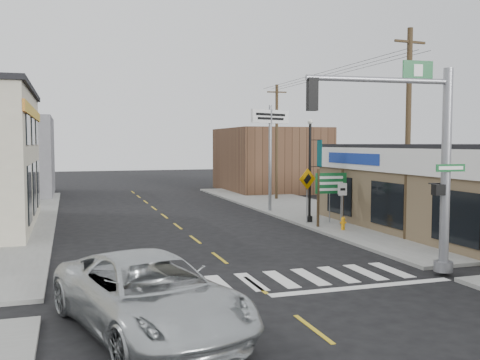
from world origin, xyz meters
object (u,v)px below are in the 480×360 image
object	(u,v)px
suv	(149,294)
fire_hydrant	(343,223)
utility_pole_far	(277,141)
dance_center_sign	(270,131)
bare_tree	(423,152)
utility_pole_near	(408,132)
lamp_post	(311,162)
guide_sign	(331,189)
traffic_signal_pole	(425,148)

from	to	relation	value
suv	fire_hydrant	size ratio (longest dim) A/B	10.04
utility_pole_far	dance_center_sign	bearing A→B (deg)	-107.89
bare_tree	utility_pole_near	size ratio (longest dim) A/B	0.52
lamp_post	guide_sign	bearing A→B (deg)	-88.60
lamp_post	traffic_signal_pole	bearing A→B (deg)	-106.28
fire_hydrant	lamp_post	world-z (taller)	lamp_post
traffic_signal_pole	fire_hydrant	bearing A→B (deg)	82.15
fire_hydrant	bare_tree	size ratio (longest dim) A/B	0.13
suv	bare_tree	distance (m)	16.93
suv	guide_sign	bearing A→B (deg)	32.37
suv	lamp_post	distance (m)	17.31
traffic_signal_pole	suv	bearing A→B (deg)	-161.68
suv	guide_sign	world-z (taller)	guide_sign
guide_sign	utility_pole_near	bearing A→B (deg)	-66.09
guide_sign	fire_hydrant	bearing A→B (deg)	-83.50
suv	utility_pole_far	world-z (taller)	utility_pole_far
lamp_post	utility_pole_near	size ratio (longest dim) A/B	0.60
traffic_signal_pole	dance_center_sign	xyz separation A→B (m)	(1.10, 16.41, 0.90)
fire_hydrant	bare_tree	world-z (taller)	bare_tree
guide_sign	lamp_post	world-z (taller)	lamp_post
guide_sign	fire_hydrant	world-z (taller)	guide_sign
guide_sign	lamp_post	size ratio (longest dim) A/B	0.53
traffic_signal_pole	utility_pole_near	world-z (taller)	utility_pole_near
traffic_signal_pole	fire_hydrant	distance (m)	9.32
utility_pole_far	traffic_signal_pole	bearing A→B (deg)	-93.05
traffic_signal_pole	utility_pole_near	size ratio (longest dim) A/B	0.74
suv	traffic_signal_pole	world-z (taller)	traffic_signal_pole
traffic_signal_pole	utility_pole_near	distance (m)	6.29
traffic_signal_pole	bare_tree	bearing A→B (deg)	57.57
dance_center_sign	bare_tree	bearing A→B (deg)	-91.05
bare_tree	fire_hydrant	bearing A→B (deg)	152.78
dance_center_sign	traffic_signal_pole	bearing A→B (deg)	-116.69
traffic_signal_pole	bare_tree	xyz separation A→B (m)	(4.97, 6.74, -0.27)
suv	fire_hydrant	distance (m)	15.19
dance_center_sign	lamp_post	bearing A→B (deg)	-109.28
suv	utility_pole_far	size ratio (longest dim) A/B	0.74
lamp_post	bare_tree	world-z (taller)	lamp_post
suv	fire_hydrant	bearing A→B (deg)	29.15
suv	traffic_signal_pole	distance (m)	9.86
bare_tree	utility_pole_near	bearing A→B (deg)	-143.37
suv	traffic_signal_pole	size ratio (longest dim) A/B	0.93
lamp_post	utility_pole_near	xyz separation A→B (m)	(1.75, -5.89, 1.48)
bare_tree	utility_pole_far	world-z (taller)	utility_pole_far
suv	bare_tree	bearing A→B (deg)	17.25
guide_sign	dance_center_sign	size ratio (longest dim) A/B	0.45
utility_pole_near	bare_tree	bearing A→B (deg)	31.98
traffic_signal_pole	lamp_post	distance (m)	11.41
dance_center_sign	bare_tree	xyz separation A→B (m)	(3.87, -9.67, -1.17)
traffic_signal_pole	guide_sign	bearing A→B (deg)	83.82
traffic_signal_pole	dance_center_sign	size ratio (longest dim) A/B	1.04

